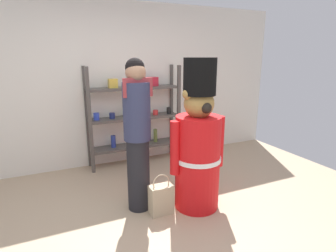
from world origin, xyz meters
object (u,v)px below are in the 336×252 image
at_px(teddy_bear_guard, 198,146).
at_px(shopping_bag, 161,199).
at_px(merchandise_shelf, 134,116).
at_px(person_shopper, 137,132).

relative_size(teddy_bear_guard, shopping_bag, 3.64).
height_order(merchandise_shelf, shopping_bag, merchandise_shelf).
xyz_separation_m(teddy_bear_guard, person_shopper, (-0.64, 0.24, 0.17)).
relative_size(merchandise_shelf, shopping_bag, 3.37).
bearing_deg(shopping_bag, person_shopper, 131.26).
distance_m(merchandise_shelf, teddy_bear_guard, 1.68).
xyz_separation_m(merchandise_shelf, shopping_bag, (-0.22, -1.64, -0.63)).
relative_size(person_shopper, shopping_bag, 3.64).
height_order(person_shopper, shopping_bag, person_shopper).
xyz_separation_m(teddy_bear_guard, shopping_bag, (-0.45, 0.02, -0.58)).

